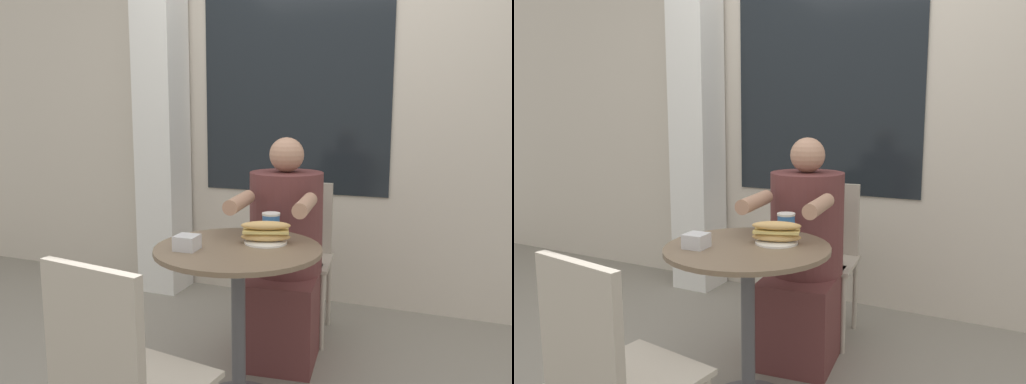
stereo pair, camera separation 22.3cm
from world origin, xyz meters
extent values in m
cube|color=beige|center=(0.00, 1.43, 1.40)|extent=(8.00, 0.08, 2.80)
cube|color=black|center=(-0.19, 1.38, 1.42)|extent=(1.28, 0.01, 1.35)
cube|color=silver|center=(-1.11, 1.22, 1.20)|extent=(0.29, 0.29, 2.40)
cylinder|color=brown|center=(0.00, 0.00, 0.71)|extent=(0.70, 0.70, 0.02)
cylinder|color=#515156|center=(0.00, 0.00, 0.36)|extent=(0.06, 0.06, 0.69)
cube|color=#ADA393|center=(0.02, 0.81, 0.44)|extent=(0.42, 0.42, 0.02)
cube|color=#ADA393|center=(0.00, 0.98, 0.66)|extent=(0.35, 0.07, 0.42)
cylinder|color=#ADA393|center=(0.20, 0.66, 0.21)|extent=(0.03, 0.03, 0.43)
cylinder|color=#ADA393|center=(-0.12, 0.63, 0.21)|extent=(0.03, 0.03, 0.43)
cylinder|color=#ADA393|center=(0.16, 0.99, 0.21)|extent=(0.03, 0.03, 0.43)
cylinder|color=#ADA393|center=(-0.16, 0.95, 0.21)|extent=(0.03, 0.03, 0.43)
cube|color=brown|center=(0.03, 0.52, 0.23)|extent=(0.41, 0.51, 0.45)
cylinder|color=brown|center=(0.02, 0.59, 0.71)|extent=(0.38, 0.38, 0.52)
sphere|color=tan|center=(0.02, 0.59, 1.06)|extent=(0.18, 0.18, 0.18)
cylinder|color=tan|center=(0.21, 0.27, 0.87)|extent=(0.10, 0.31, 0.07)
cylinder|color=tan|center=(-0.09, 0.23, 0.87)|extent=(0.10, 0.31, 0.07)
cube|color=#ADA393|center=(-0.08, -0.82, 0.66)|extent=(0.35, 0.08, 0.42)
cylinder|color=white|center=(0.09, 0.10, 0.73)|extent=(0.18, 0.18, 0.01)
ellipsoid|color=tan|center=(0.09, 0.10, 0.75)|extent=(0.22, 0.14, 0.04)
cube|color=#D6BC66|center=(0.09, 0.10, 0.78)|extent=(0.21, 0.13, 0.01)
ellipsoid|color=tan|center=(0.09, 0.10, 0.80)|extent=(0.22, 0.14, 0.04)
cylinder|color=#336BB7|center=(0.05, 0.28, 0.77)|extent=(0.08, 0.08, 0.08)
cylinder|color=white|center=(0.05, 0.28, 0.81)|extent=(0.08, 0.08, 0.01)
cube|color=silver|center=(-0.17, -0.12, 0.75)|extent=(0.10, 0.10, 0.06)
camera|label=1|loc=(0.80, -1.85, 1.27)|focal=35.00mm
camera|label=2|loc=(1.00, -1.75, 1.27)|focal=35.00mm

